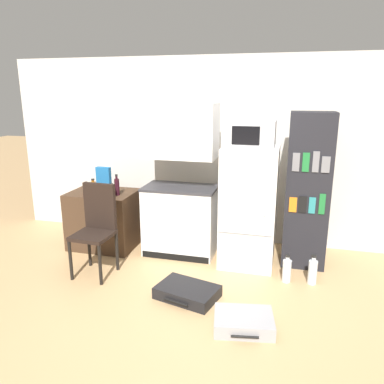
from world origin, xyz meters
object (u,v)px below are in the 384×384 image
Objects in this scene: side_table at (104,219)px; bottle_amber_beer at (93,187)px; bottle_wine_dark at (117,186)px; water_bottle_middle at (313,271)px; kitchen_hutch at (180,187)px; microwave at (252,134)px; water_bottle_front at (287,270)px; refrigerator at (249,206)px; bottle_ketchup_red at (86,189)px; suitcase_large_flat at (187,292)px; cereal_box at (104,178)px; bottle_milk_white at (112,192)px; chair at (97,222)px; bookshelf at (307,191)px; suitcase_small_flat at (244,322)px.

bottle_amber_beer reaches higher than side_table.
bottle_wine_dark is 2.50m from water_bottle_middle.
kitchen_hutch reaches higher than microwave.
bottle_amber_beer is 2.54m from water_bottle_front.
bottle_wine_dark is (-1.64, -0.08, 0.16)m from refrigerator.
bottle_ketchup_red is 0.23× the size of suitcase_large_flat.
water_bottle_front is (2.40, -0.53, -0.76)m from cereal_box.
water_bottle_front is (2.11, -0.19, -0.69)m from bottle_milk_white.
side_table is at bearing 171.81° from water_bottle_middle.
chair is at bearing -172.55° from water_bottle_middle.
bottle_ketchup_red is at bearing 173.78° from water_bottle_front.
bookshelf is at bearing 2.37° from kitchen_hutch.
side_table is 2.67m from water_bottle_middle.
chair is at bearing -52.25° from bottle_ketchup_red.
microwave is 0.29× the size of bookshelf.
kitchen_hutch is 1.05× the size of bookshelf.
kitchen_hutch reaches higher than bottle_wine_dark.
bottle_milk_white is 0.17× the size of chair.
bottle_milk_white is at bearing 137.52° from suitcase_small_flat.
chair is 3.05× the size of water_bottle_middle.
refrigerator is 1.96m from bottle_amber_beer.
side_table is at bearing 136.52° from suitcase_small_flat.
microwave is 2.08m from bottle_amber_beer.
bookshelf is 2.41m from chair.
water_bottle_middle reaches higher than water_bottle_front.
chair reaches higher than bottle_amber_beer.
bottle_amber_beer reaches higher than water_bottle_middle.
bottle_milk_white reaches higher than water_bottle_middle.
bottle_amber_beer is 0.34× the size of suitcase_small_flat.
microwave reaches higher than cereal_box.
microwave is at bearing 3.22° from bottle_ketchup_red.
side_table is at bearing 160.66° from bottle_wine_dark.
bottle_ketchup_red is (-0.09, -0.02, -0.02)m from bottle_amber_beer.
side_table is at bearing -177.40° from bookshelf.
side_table is 0.47× the size of bookshelf.
microwave is 1.54m from water_bottle_front.
refrigerator is at bearing 25.88° from chair.
bottle_wine_dark is 1.70× the size of bottle_ketchup_red.
suitcase_large_flat is (-1.13, -1.11, -0.84)m from bookshelf.
microwave is at bearing -4.35° from kitchen_hutch.
bottle_ketchup_red is at bearing -114.14° from cereal_box.
bottle_milk_white is at bearing 160.46° from suitcase_large_flat.
chair is 1.93m from suitcase_small_flat.
chair is (-0.75, -0.74, -0.28)m from kitchen_hutch.
microwave is 0.90× the size of suitcase_small_flat.
bottle_wine_dark is 0.26× the size of chair.
side_table is 2.45m from suitcase_small_flat.
bookshelf is 11.46× the size of bottle_ketchup_red.
chair is at bearing -135.57° from kitchen_hutch.
bookshelf reaches higher than bottle_milk_white.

